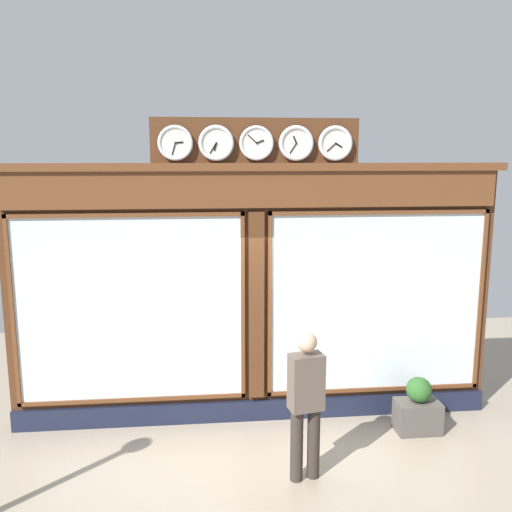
# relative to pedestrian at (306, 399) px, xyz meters

# --- Properties ---
(shop_facade) EXTENTS (6.49, 0.42, 3.99)m
(shop_facade) POSITION_rel_pedestrian_xyz_m (0.40, -1.56, 0.82)
(shop_facade) COLOR #4C2B16
(shop_facade) RESTS_ON ground_plane
(pedestrian) EXTENTS (0.40, 0.29, 1.69)m
(pedestrian) POSITION_rel_pedestrian_xyz_m (0.00, 0.00, 0.00)
(pedestrian) COLOR #312A24
(pedestrian) RESTS_ON ground_plane
(planter_box) EXTENTS (0.56, 0.36, 0.41)m
(planter_box) POSITION_rel_pedestrian_xyz_m (-1.65, -0.89, -0.73)
(planter_box) COLOR #4C4742
(planter_box) RESTS_ON ground_plane
(planter_shrub) EXTENTS (0.32, 0.32, 0.32)m
(planter_shrub) POSITION_rel_pedestrian_xyz_m (-1.65, -0.89, -0.36)
(planter_shrub) COLOR #285623
(planter_shrub) RESTS_ON planter_box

